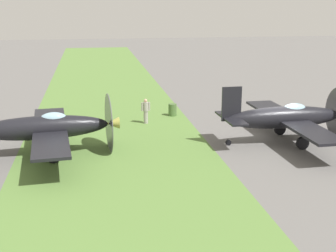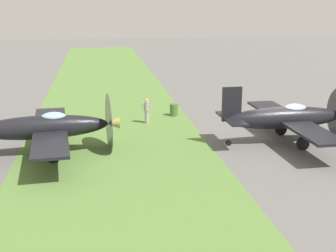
% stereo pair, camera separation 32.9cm
% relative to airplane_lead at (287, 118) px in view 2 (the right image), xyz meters
% --- Properties ---
extents(ground_plane, '(160.00, 160.00, 0.00)m').
position_rel_airplane_lead_xyz_m(ground_plane, '(-0.47, -0.74, -1.53)').
color(ground_plane, '#605E5B').
extents(grass_verge, '(120.00, 11.00, 0.01)m').
position_rel_airplane_lead_xyz_m(grass_verge, '(-0.47, -10.12, -1.53)').
color(grass_verge, '#567A38').
rests_on(grass_verge, ground).
extents(airplane_lead, '(10.21, 8.11, 3.66)m').
position_rel_airplane_lead_xyz_m(airplane_lead, '(0.00, 0.00, 0.00)').
color(airplane_lead, black).
rests_on(airplane_lead, ground).
extents(airplane_wingman, '(10.30, 8.15, 3.66)m').
position_rel_airplane_lead_xyz_m(airplane_wingman, '(0.01, -13.98, 0.00)').
color(airplane_wingman, black).
rests_on(airplane_wingman, ground).
extents(ground_crew_mechanic, '(0.38, 0.63, 1.73)m').
position_rel_airplane_lead_xyz_m(ground_crew_mechanic, '(-5.74, -7.75, -0.62)').
color(ground_crew_mechanic, '#9E998E').
rests_on(ground_crew_mechanic, ground).
extents(fuel_drum, '(0.60, 0.60, 0.90)m').
position_rel_airplane_lead_xyz_m(fuel_drum, '(-7.59, -5.54, -1.08)').
color(fuel_drum, '#476633').
rests_on(fuel_drum, ground).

